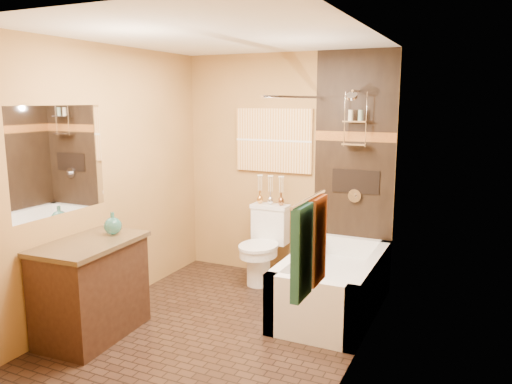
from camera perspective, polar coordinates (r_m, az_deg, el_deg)
The scene contains 23 objects.
floor at distance 4.62m, azimuth -3.92°, elevation -15.10°, with size 3.00×3.00×0.00m, color black.
wall_left at distance 4.92m, azimuth -16.44°, elevation 1.37°, with size 0.02×3.00×2.50m, color #AD7B43.
wall_right at distance 3.81m, azimuth 11.87°, elevation -1.01°, with size 0.02×3.00×2.50m, color #AD7B43.
wall_back at distance 5.58m, azimuth 3.38°, elevation 2.80°, with size 2.40×0.02×2.50m, color #AD7B43.
wall_front at distance 3.04m, azimuth -18.01°, elevation -4.19°, with size 2.40×0.02×2.50m, color #AD7B43.
ceiling at distance 4.20m, azimuth -4.36°, elevation 17.38°, with size 3.00×3.00×0.00m, color silver.
alcove_tile_back at distance 5.33m, azimuth 11.10°, elevation 2.27°, with size 0.85×0.01×2.50m, color black.
alcove_tile_right at distance 4.53m, azimuth 13.90°, elevation 0.73°, with size 0.01×1.50×2.50m, color black.
mosaic_band_back at distance 5.28m, azimuth 11.21°, elevation 6.23°, with size 0.85×0.01×0.10m, color brown.
mosaic_band_right at distance 4.49m, azimuth 13.98°, elevation 5.40°, with size 0.01×1.50×0.10m, color brown.
alcove_niche at distance 5.34m, azimuth 11.31°, elevation 1.18°, with size 0.50×0.01×0.25m, color black.
shower_fixtures at distance 5.18m, azimuth 11.23°, elevation 6.66°, with size 0.24×0.33×1.16m.
curtain_rod at distance 4.68m, azimuth 4.67°, elevation 10.77°, with size 0.03×0.03×1.55m, color silver.
towel_bar at distance 2.79m, azimuth 6.06°, elevation -0.82°, with size 0.02×0.02×0.55m, color silver.
towel_teal at distance 2.73m, azimuth 5.26°, elevation -6.88°, with size 0.05×0.22×0.52m, color #1C545D.
towel_rust at distance 2.97m, azimuth 6.96°, elevation -5.50°, with size 0.05×0.22×0.52m, color brown.
sunset_painting at distance 5.57m, azimuth 2.04°, elevation 5.91°, with size 0.90×0.04×0.70m, color orange.
vanity_mirror at distance 4.46m, azimuth -21.57°, elevation 3.39°, with size 0.01×1.00×0.90m, color white.
bathtub at distance 4.89m, azimuth 8.82°, elevation -10.89°, with size 0.80×1.50×0.55m.
toilet at distance 5.53m, azimuth 0.85°, elevation -6.01°, with size 0.43×0.63×0.84m.
vanity at distance 4.52m, azimuth -18.29°, elevation -10.42°, with size 0.63×0.98×0.84m.
teal_bottle at distance 4.52m, azimuth -16.05°, elevation -3.48°, with size 0.15×0.15×0.24m, color #236961, non-canonical shape.
bud_vases at distance 5.56m, azimuth 1.66°, elevation 0.32°, with size 0.33×0.07×0.32m.
Camera 1 is at (2.03, -3.64, 1.99)m, focal length 35.00 mm.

